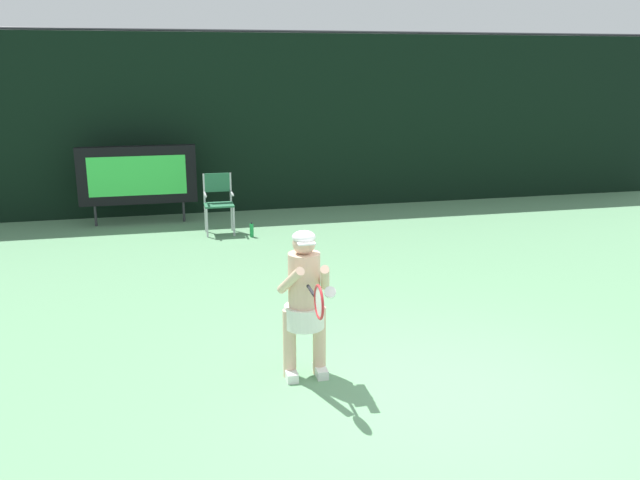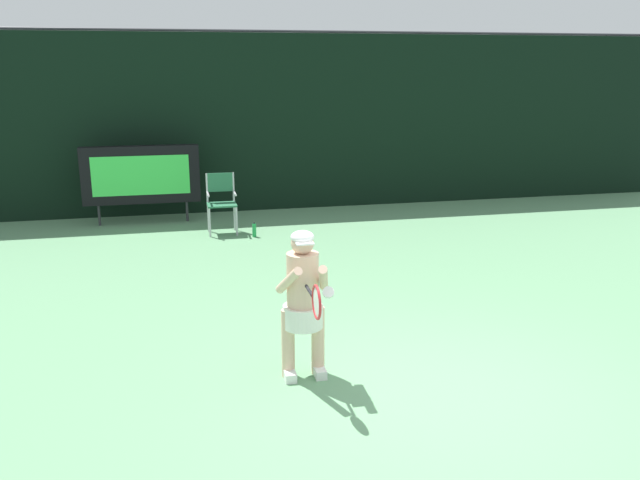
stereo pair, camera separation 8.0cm
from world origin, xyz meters
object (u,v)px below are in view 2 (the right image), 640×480
Objects in this scene: tennis_player at (303,299)px; scoreboard at (141,175)px; umpire_chair at (221,199)px; water_bottle at (254,230)px; tennis_racket at (316,301)px.

scoreboard is at bearing 103.91° from tennis_player.
umpire_chair is 0.73× the size of tennis_player.
scoreboard is 1.81m from umpire_chair.
water_bottle is 0.44× the size of tennis_racket.
water_bottle is at bearing 87.80° from tennis_player.
tennis_player is at bearing -76.09° from scoreboard.
tennis_racket is (0.31, -6.57, 0.38)m from umpire_chair.
tennis_player reaches higher than umpire_chair.
tennis_player reaches higher than tennis_racket.
scoreboard reaches higher than tennis_player.
tennis_racket is at bearing -90.44° from tennis_player.
water_bottle is 5.57m from tennis_player.
tennis_racket is (-0.00, -0.60, 0.19)m from tennis_player.
tennis_racket is (1.74, -7.64, 0.05)m from scoreboard.
tennis_player reaches higher than water_bottle.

